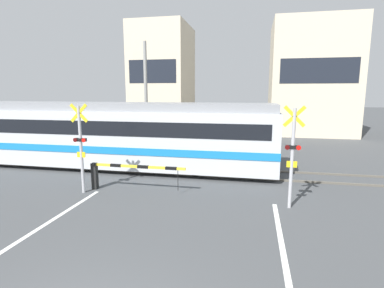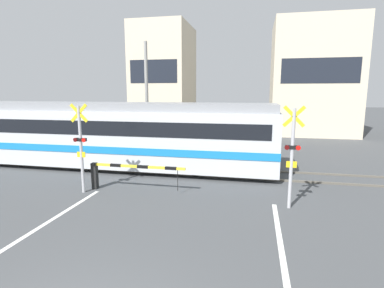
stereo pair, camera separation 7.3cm
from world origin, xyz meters
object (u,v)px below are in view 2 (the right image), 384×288
object	(u,v)px
crossing_barrier_far	(254,148)
crossing_signal_left	(81,144)
crossing_signal_right	(292,153)
crossing_barrier_near	(118,171)
pedestrian	(228,138)
commuter_train	(85,132)

from	to	relation	value
crossing_barrier_far	crossing_signal_left	world-z (taller)	crossing_signal_left
crossing_signal_right	crossing_signal_left	bearing A→B (deg)	180.00
crossing_barrier_near	pedestrian	distance (m)	8.59
crossing_signal_left	crossing_barrier_far	bearing A→B (deg)	45.94
crossing_signal_left	crossing_signal_right	world-z (taller)	same
crossing_barrier_near	crossing_barrier_far	distance (m)	7.78
crossing_barrier_near	crossing_signal_right	xyz separation A→B (m)	(6.21, -0.49, 1.08)
crossing_barrier_far	pedestrian	distance (m)	2.49
crossing_signal_left	commuter_train	bearing A→B (deg)	119.75
crossing_signal_left	crossing_signal_right	distance (m)	7.37
crossing_barrier_far	crossing_signal_right	distance (m)	6.61
commuter_train	crossing_signal_left	world-z (taller)	crossing_signal_left
crossing_barrier_far	crossing_signal_right	xyz separation A→B (m)	(1.17, -6.41, 1.08)
crossing_barrier_near	crossing_barrier_far	world-z (taller)	same
crossing_barrier_far	crossing_signal_left	bearing A→B (deg)	-134.06
commuter_train	crossing_signal_left	size ratio (longest dim) A/B	5.67
crossing_signal_left	pedestrian	size ratio (longest dim) A/B	2.02
commuter_train	crossing_barrier_near	distance (m)	4.71
commuter_train	crossing_barrier_near	bearing A→B (deg)	-44.47
commuter_train	crossing_barrier_far	distance (m)	8.81
crossing_signal_right	commuter_train	bearing A→B (deg)	158.61
commuter_train	crossing_barrier_near	xyz separation A→B (m)	(3.29, -3.23, -0.97)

